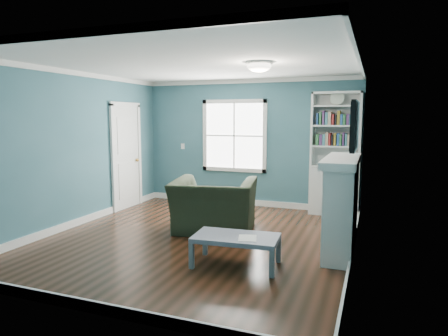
% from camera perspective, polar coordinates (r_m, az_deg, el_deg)
% --- Properties ---
extents(floor, '(5.00, 5.00, 0.00)m').
position_cam_1_polar(floor, '(6.20, -3.65, -9.99)').
color(floor, black).
rests_on(floor, ground).
extents(room_walls, '(5.00, 5.00, 5.00)m').
position_cam_1_polar(room_walls, '(5.92, -3.77, 4.78)').
color(room_walls, '#305E69').
rests_on(room_walls, ground).
extents(trim, '(4.50, 5.00, 2.60)m').
position_cam_1_polar(trim, '(5.95, -3.74, 1.46)').
color(trim, white).
rests_on(trim, ground).
extents(window, '(1.40, 0.06, 1.50)m').
position_cam_1_polar(window, '(8.35, 1.47, 4.62)').
color(window, white).
rests_on(window, room_walls).
extents(bookshelf, '(0.90, 0.35, 2.31)m').
position_cam_1_polar(bookshelf, '(7.77, 15.56, 0.26)').
color(bookshelf, silver).
rests_on(bookshelf, ground).
extents(fireplace, '(0.44, 1.58, 1.30)m').
position_cam_1_polar(fireplace, '(5.72, 16.58, -5.16)').
color(fireplace, black).
rests_on(fireplace, ground).
extents(tv, '(0.06, 1.10, 0.65)m').
position_cam_1_polar(tv, '(5.59, 18.23, 5.76)').
color(tv, black).
rests_on(tv, fireplace).
extents(door, '(0.12, 0.98, 2.17)m').
position_cam_1_polar(door, '(8.28, -13.76, 1.77)').
color(door, silver).
rests_on(door, ground).
extents(ceiling_fixture, '(0.38, 0.38, 0.15)m').
position_cam_1_polar(ceiling_fixture, '(5.74, 5.04, 14.36)').
color(ceiling_fixture, white).
rests_on(ceiling_fixture, room_walls).
extents(light_switch, '(0.08, 0.01, 0.12)m').
position_cam_1_polar(light_switch, '(8.83, -5.91, 3.11)').
color(light_switch, white).
rests_on(light_switch, room_walls).
extents(recliner, '(1.42, 1.06, 1.13)m').
position_cam_1_polar(recliner, '(6.44, -1.45, -4.14)').
color(recliner, black).
rests_on(recliner, ground).
extents(coffee_table, '(1.09, 0.65, 0.38)m').
position_cam_1_polar(coffee_table, '(5.03, 1.73, -10.17)').
color(coffee_table, '#555F66').
rests_on(coffee_table, ground).
extents(paper_sheet, '(0.28, 0.32, 0.00)m').
position_cam_1_polar(paper_sheet, '(4.92, 3.37, -9.95)').
color(paper_sheet, white).
rests_on(paper_sheet, coffee_table).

